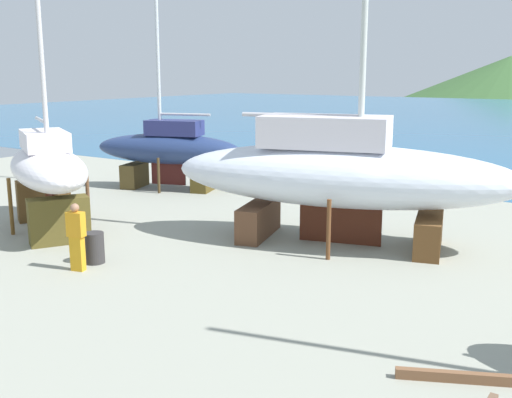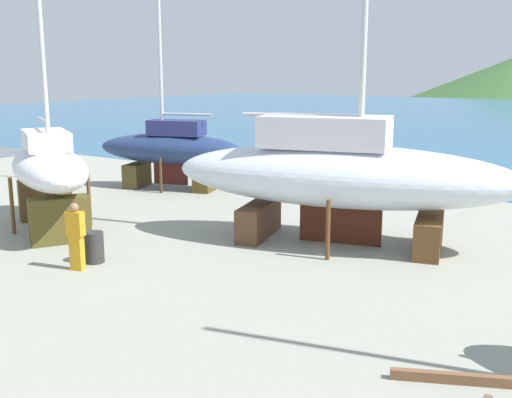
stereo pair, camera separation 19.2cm
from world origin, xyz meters
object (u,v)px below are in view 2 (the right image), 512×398
(sailboat_mid_port, at_px, (340,173))
(sailboat_far_slipway, at_px, (171,149))
(sailboat_large_starboard, at_px, (49,171))
(barrel_rust_mid, at_px, (94,247))
(worker, at_px, (76,235))
(barrel_by_slipway, at_px, (40,197))

(sailboat_mid_port, distance_m, sailboat_far_slipway, 10.55)
(sailboat_large_starboard, distance_m, sailboat_far_slipway, 7.56)
(sailboat_mid_port, bearing_deg, barrel_rust_mid, -145.72)
(sailboat_far_slipway, bearing_deg, sailboat_large_starboard, 84.03)
(sailboat_mid_port, xyz_separation_m, worker, (-4.47, -5.98, -1.19))
(sailboat_large_starboard, distance_m, sailboat_mid_port, 9.15)
(sailboat_large_starboard, bearing_deg, sailboat_mid_port, 54.19)
(sailboat_far_slipway, height_order, worker, sailboat_far_slipway)
(sailboat_large_starboard, height_order, barrel_rust_mid, sailboat_large_starboard)
(sailboat_mid_port, height_order, barrel_rust_mid, sailboat_mid_port)
(sailboat_mid_port, xyz_separation_m, sailboat_far_slipway, (-9.87, 3.71, -0.37))
(sailboat_large_starboard, height_order, worker, sailboat_large_starboard)
(sailboat_far_slipway, bearing_deg, worker, 101.74)
(sailboat_large_starboard, distance_m, worker, 4.64)
(sailboat_far_slipway, bearing_deg, barrel_rust_mid, 102.92)
(sailboat_large_starboard, bearing_deg, sailboat_far_slipway, 131.80)
(sailboat_far_slipway, relative_size, barrel_rust_mid, 13.27)
(sailboat_far_slipway, xyz_separation_m, barrel_by_slipway, (-1.92, -5.35, -1.43))
(sailboat_mid_port, bearing_deg, sailboat_far_slipway, 144.55)
(worker, bearing_deg, barrel_rust_mid, -3.62)
(sailboat_far_slipway, relative_size, barrel_by_slipway, 14.38)
(barrel_rust_mid, bearing_deg, barrel_by_slipway, 152.94)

